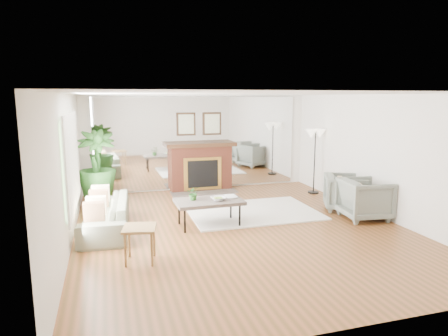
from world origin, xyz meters
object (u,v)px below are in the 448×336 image
object	(u,v)px
fireplace	(201,166)
side_table	(140,233)
coffee_table	(209,202)
floor_lamp	(315,139)
armchair_front	(365,199)
sofa	(105,215)
potted_ficus	(97,167)
armchair_back	(345,192)

from	to	relation	value
fireplace	side_table	size ratio (longest dim) A/B	3.66
fireplace	coffee_table	size ratio (longest dim) A/B	1.59
fireplace	coffee_table	distance (m)	3.01
fireplace	floor_lamp	xyz separation A→B (m)	(2.70, -1.15, 0.75)
fireplace	armchair_front	bearing A→B (deg)	-52.63
sofa	potted_ficus	xyz separation A→B (m)	(-0.15, 1.70, 0.63)
sofa	coffee_table	bearing A→B (deg)	86.58
side_table	fireplace	bearing A→B (deg)	65.62
floor_lamp	fireplace	bearing A→B (deg)	157.00
sofa	armchair_front	distance (m)	5.10
side_table	floor_lamp	xyz separation A→B (m)	(4.65, 3.17, 0.95)
armchair_front	potted_ficus	xyz separation A→B (m)	(-5.20, 2.41, 0.52)
sofa	side_table	bearing A→B (deg)	21.25
potted_ficus	sofa	bearing A→B (deg)	-84.96
armchair_back	side_table	size ratio (longest dim) A/B	1.53
armchair_back	potted_ficus	xyz separation A→B (m)	(-5.20, 1.71, 0.54)
armchair_back	coffee_table	bearing A→B (deg)	119.97
fireplace	sofa	distance (m)	3.66
coffee_table	potted_ficus	distance (m)	2.88
coffee_table	sofa	bearing A→B (deg)	172.40
coffee_table	potted_ficus	bearing A→B (deg)	136.47
floor_lamp	armchair_front	bearing A→B (deg)	-92.54
coffee_table	sofa	size ratio (longest dim) A/B	0.63
fireplace	armchair_back	size ratio (longest dim) A/B	2.39
fireplace	floor_lamp	size ratio (longest dim) A/B	1.24
armchair_front	side_table	distance (m)	4.64
coffee_table	potted_ficus	world-z (taller)	potted_ficus
sofa	floor_lamp	bearing A→B (deg)	110.97
armchair_front	side_table	bearing A→B (deg)	107.65
coffee_table	potted_ficus	size ratio (longest dim) A/B	0.74
sofa	armchair_back	bearing A→B (deg)	94.11
side_table	sofa	bearing A→B (deg)	107.07
armchair_front	floor_lamp	bearing A→B (deg)	3.83
fireplace	floor_lamp	distance (m)	3.03
coffee_table	floor_lamp	world-z (taller)	floor_lamp
armchair_front	side_table	size ratio (longest dim) A/B	1.61
coffee_table	armchair_back	size ratio (longest dim) A/B	1.50
armchair_back	potted_ficus	bearing A→B (deg)	97.28
armchair_back	floor_lamp	world-z (taller)	floor_lamp
potted_ficus	floor_lamp	size ratio (longest dim) A/B	1.05
sofa	side_table	xyz separation A→B (m)	(0.50, -1.61, 0.16)
coffee_table	armchair_front	world-z (taller)	armchair_front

